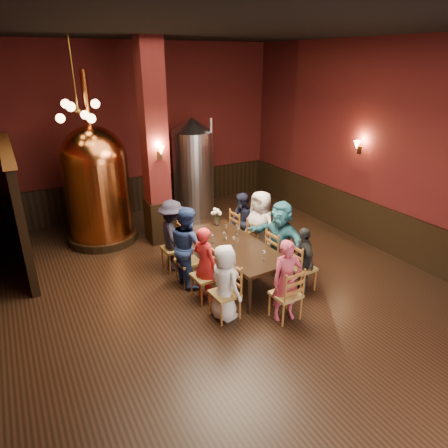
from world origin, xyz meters
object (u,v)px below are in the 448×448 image
person_0 (225,283)px  rose_vase (217,214)px  person_1 (205,264)px  person_2 (188,246)px  copper_kettle (97,184)px  steel_vessel (193,168)px  dining_table (235,247)px

person_0 → rose_vase: (0.95, 2.05, 0.33)m
person_1 → rose_vase: size_ratio=3.70×
person_0 → person_2: (-0.07, 1.33, 0.12)m
person_0 → person_1: size_ratio=0.95×
copper_kettle → rose_vase: size_ratio=10.13×
person_2 → copper_kettle: copper_kettle is taller
steel_vessel → rose_vase: bearing=-104.5°
copper_kettle → rose_vase: 2.93m
dining_table → person_1: (-0.83, -0.37, 0.02)m
person_2 → copper_kettle: (-0.98, 2.82, 0.62)m
person_1 → person_2: 0.66m
dining_table → person_0: (-0.80, -1.04, -0.02)m
person_0 → rose_vase: size_ratio=3.50×
person_2 → rose_vase: (1.01, 0.72, 0.22)m
steel_vessel → rose_vase: (-0.68, -2.63, -0.33)m
person_2 → copper_kettle: size_ratio=0.41×
steel_vessel → person_0: bearing=-109.2°
steel_vessel → person_1: bearing=-112.5°
person_2 → person_1: bearing=-179.6°
rose_vase → steel_vessel: bearing=75.5°
person_1 → dining_table: bearing=-84.5°
dining_table → person_2: bearing=158.8°
person_0 → steel_vessel: bearing=-29.2°
person_0 → person_2: size_ratio=0.85×
steel_vessel → dining_table: bearing=-102.8°
dining_table → person_2: person_2 is taller
person_1 → person_2: size_ratio=0.90×
person_2 → steel_vessel: steel_vessel is taller
person_0 → steel_vessel: size_ratio=0.50×
dining_table → copper_kettle: size_ratio=0.63×
copper_kettle → person_0: bearing=-75.9°
copper_kettle → rose_vase: (1.99, -2.10, -0.41)m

